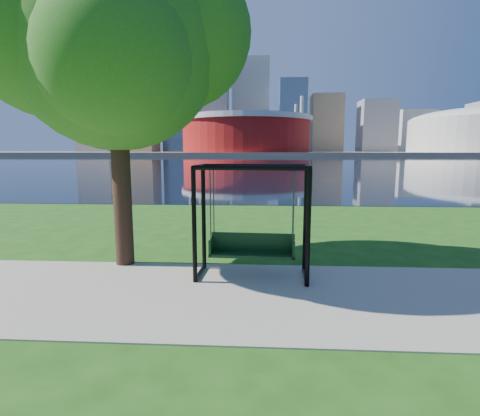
{
  "coord_description": "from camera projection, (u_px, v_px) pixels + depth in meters",
  "views": [
    {
      "loc": [
        0.3,
        -7.63,
        2.88
      ],
      "look_at": [
        -0.15,
        0.0,
        1.71
      ],
      "focal_mm": 28.0,
      "sensor_mm": 36.0,
      "label": 1
    }
  ],
  "objects": [
    {
      "name": "park_tree",
      "position": [
        113.0,
        39.0,
        8.81
      ],
      "size": [
        6.37,
        5.75,
        7.91
      ],
      "color": "black",
      "rests_on": "ground"
    },
    {
      "name": "swing",
      "position": [
        252.0,
        224.0,
        8.41
      ],
      "size": [
        2.57,
        1.22,
        2.58
      ],
      "rotation": [
        0.0,
        0.0,
        -0.05
      ],
      "color": "black",
      "rests_on": "ground"
    },
    {
      "name": "stadium",
      "position": [
        246.0,
        133.0,
        238.29
      ],
      "size": [
        83.0,
        83.0,
        32.0
      ],
      "color": "maroon",
      "rests_on": "far_bank"
    },
    {
      "name": "ground",
      "position": [
        247.0,
        287.0,
        7.98
      ],
      "size": [
        900.0,
        900.0,
        0.0
      ],
      "primitive_type": "plane",
      "color": "#1E5114",
      "rests_on": "ground"
    },
    {
      "name": "river",
      "position": [
        261.0,
        161.0,
        108.63
      ],
      "size": [
        900.0,
        180.0,
        0.02
      ],
      "primitive_type": "cube",
      "color": "black",
      "rests_on": "ground"
    },
    {
      "name": "skyline",
      "position": [
        257.0,
        112.0,
        317.95
      ],
      "size": [
        392.0,
        66.0,
        96.5
      ],
      "color": "gray",
      "rests_on": "far_bank"
    },
    {
      "name": "far_bank",
      "position": [
        262.0,
        153.0,
        309.78
      ],
      "size": [
        900.0,
        228.0,
        2.0
      ],
      "primitive_type": "cube",
      "color": "#937F60",
      "rests_on": "ground"
    },
    {
      "name": "path",
      "position": [
        246.0,
        295.0,
        7.48
      ],
      "size": [
        120.0,
        4.0,
        0.03
      ],
      "primitive_type": "cube",
      "color": "#9E937F",
      "rests_on": "ground"
    }
  ]
}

